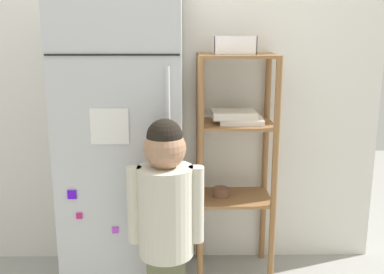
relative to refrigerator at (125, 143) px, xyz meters
name	(u,v)px	position (x,y,z in m)	size (l,w,h in m)	color
kitchen_wall_back	(173,88)	(0.25, 0.37, 0.25)	(2.56, 0.03, 2.23)	silver
refrigerator	(125,143)	(0.00, 0.00, 0.00)	(0.62, 0.70, 1.73)	silver
child_standing	(166,211)	(0.24, -0.46, -0.21)	(0.35, 0.26, 1.09)	#626444
pantry_shelf_unit	(235,143)	(0.62, 0.16, -0.04)	(0.45, 0.35, 1.34)	olive
fruit_bin	(235,47)	(0.61, 0.16, 0.51)	(0.23, 0.19, 0.10)	white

